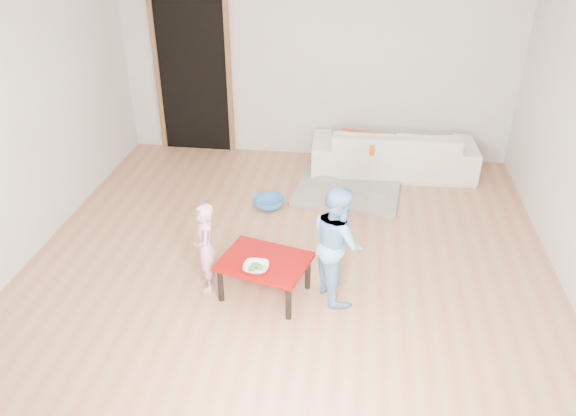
% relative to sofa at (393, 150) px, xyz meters
% --- Properties ---
extents(floor, '(5.00, 5.00, 0.01)m').
position_rel_sofa_xyz_m(floor, '(-1.03, -2.05, -0.29)').
color(floor, '#AD6D4A').
rests_on(floor, ground).
extents(back_wall, '(5.00, 0.02, 2.60)m').
position_rel_sofa_xyz_m(back_wall, '(-1.03, 0.45, 1.01)').
color(back_wall, silver).
rests_on(back_wall, floor).
extents(left_wall, '(0.02, 5.00, 2.60)m').
position_rel_sofa_xyz_m(left_wall, '(-3.53, -2.05, 1.01)').
color(left_wall, silver).
rests_on(left_wall, floor).
extents(doorway, '(1.02, 0.08, 2.11)m').
position_rel_sofa_xyz_m(doorway, '(-2.63, 0.43, 0.73)').
color(doorway, brown).
rests_on(doorway, back_wall).
extents(sofa, '(2.04, 0.86, 0.59)m').
position_rel_sofa_xyz_m(sofa, '(0.00, 0.00, 0.00)').
color(sofa, white).
rests_on(sofa, floor).
extents(cushion, '(0.57, 0.53, 0.13)m').
position_rel_sofa_xyz_m(cushion, '(-0.44, -0.15, 0.16)').
color(cushion, '#D35E17').
rests_on(cushion, sofa).
extents(red_table, '(0.85, 0.72, 0.37)m').
position_rel_sofa_xyz_m(red_table, '(-1.17, -2.67, -0.11)').
color(red_table, maroon).
rests_on(red_table, floor).
extents(bowl, '(0.21, 0.21, 0.05)m').
position_rel_sofa_xyz_m(bowl, '(-1.22, -2.83, 0.10)').
color(bowl, white).
rests_on(bowl, red_table).
extents(broccoli, '(0.12, 0.12, 0.06)m').
position_rel_sofa_xyz_m(broccoli, '(-1.22, -2.83, 0.10)').
color(broccoli, '#2D5919').
rests_on(broccoli, red_table).
extents(child_pink, '(0.29, 0.35, 0.84)m').
position_rel_sofa_xyz_m(child_pink, '(-1.70, -2.63, 0.12)').
color(child_pink, '#DB6495').
rests_on(child_pink, floor).
extents(child_blue, '(0.58, 0.64, 1.06)m').
position_rel_sofa_xyz_m(child_blue, '(-0.56, -2.57, 0.24)').
color(child_blue, '#66B7ED').
rests_on(child_blue, floor).
extents(basin, '(0.36, 0.36, 0.11)m').
position_rel_sofa_xyz_m(basin, '(-1.40, -1.12, -0.24)').
color(basin, '#3275BE').
rests_on(basin, floor).
extents(blanket, '(1.29, 1.12, 0.06)m').
position_rel_sofa_xyz_m(blanket, '(-0.53, -0.63, -0.26)').
color(blanket, '#999787').
rests_on(blanket, floor).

